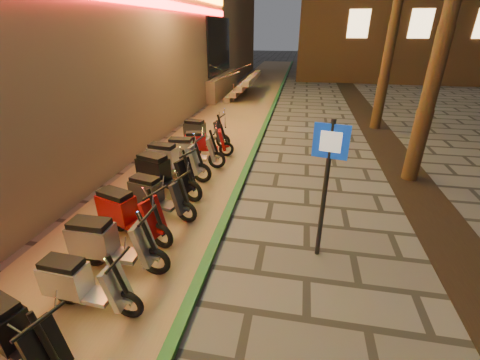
% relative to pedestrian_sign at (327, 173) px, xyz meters
% --- Properties ---
extents(parking_strip, '(3.40, 60.00, 0.01)m').
position_rel_pedestrian_sign_xyz_m(parking_strip, '(-3.61, 6.79, -1.64)').
color(parking_strip, '#8C7251').
rests_on(parking_strip, ground).
extents(green_curb, '(0.18, 60.00, 0.10)m').
position_rel_pedestrian_sign_xyz_m(green_curb, '(-1.91, 6.79, -1.59)').
color(green_curb, '#225A28').
rests_on(green_curb, ground).
extents(planting_strip, '(1.20, 40.00, 0.02)m').
position_rel_pedestrian_sign_xyz_m(planting_strip, '(2.59, 1.79, -1.63)').
color(planting_strip, black).
rests_on(planting_strip, ground).
extents(pedestrian_sign, '(0.55, 0.15, 2.53)m').
position_rel_pedestrian_sign_xyz_m(pedestrian_sign, '(0.00, 0.00, 0.00)').
color(pedestrian_sign, black).
rests_on(pedestrian_sign, ground).
extents(scooter_4, '(1.59, 0.83, 1.13)m').
position_rel_pedestrian_sign_xyz_m(scooter_4, '(-3.66, -2.82, -1.15)').
color(scooter_4, black).
rests_on(scooter_4, ground).
extents(scooter_5, '(1.53, 0.54, 1.08)m').
position_rel_pedestrian_sign_xyz_m(scooter_5, '(-3.41, -1.92, -1.17)').
color(scooter_5, black).
rests_on(scooter_5, ground).
extents(scooter_6, '(1.71, 0.60, 1.21)m').
position_rel_pedestrian_sign_xyz_m(scooter_6, '(-3.49, -1.05, -1.11)').
color(scooter_6, black).
rests_on(scooter_6, ground).
extents(scooter_7, '(1.71, 0.91, 1.22)m').
position_rel_pedestrian_sign_xyz_m(scooter_7, '(-3.65, -0.10, -1.11)').
color(scooter_7, black).
rests_on(scooter_7, ground).
extents(scooter_8, '(1.61, 0.75, 1.13)m').
position_rel_pedestrian_sign_xyz_m(scooter_8, '(-3.45, 0.75, -1.15)').
color(scooter_8, black).
rests_on(scooter_8, ground).
extents(scooter_9, '(1.81, 0.96, 1.29)m').
position_rel_pedestrian_sign_xyz_m(scooter_9, '(-3.70, 1.71, -1.08)').
color(scooter_9, black).
rests_on(scooter_9, ground).
extents(scooter_10, '(1.80, 0.69, 1.26)m').
position_rel_pedestrian_sign_xyz_m(scooter_10, '(-3.80, 2.62, -1.09)').
color(scooter_10, black).
rests_on(scooter_10, ground).
extents(scooter_11, '(1.67, 0.63, 1.18)m').
position_rel_pedestrian_sign_xyz_m(scooter_11, '(-3.58, 3.43, -1.13)').
color(scooter_11, black).
rests_on(scooter_11, ground).
extents(scooter_12, '(1.53, 0.75, 1.08)m').
position_rel_pedestrian_sign_xyz_m(scooter_12, '(-3.45, 4.35, -1.17)').
color(scooter_12, black).
rests_on(scooter_12, ground).
extents(scooter_13, '(1.67, 0.64, 1.17)m').
position_rel_pedestrian_sign_xyz_m(scooter_13, '(-3.80, 5.34, -1.13)').
color(scooter_13, black).
rests_on(scooter_13, ground).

